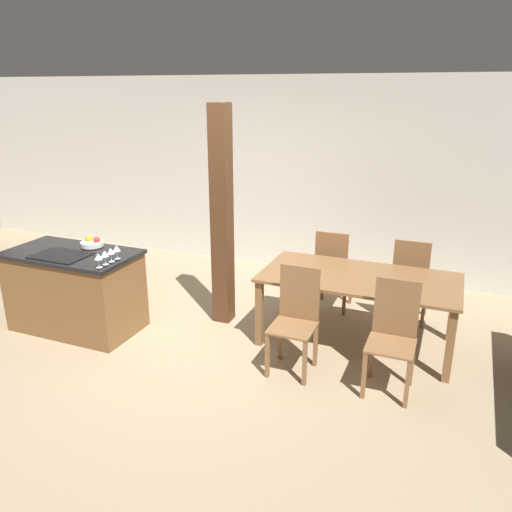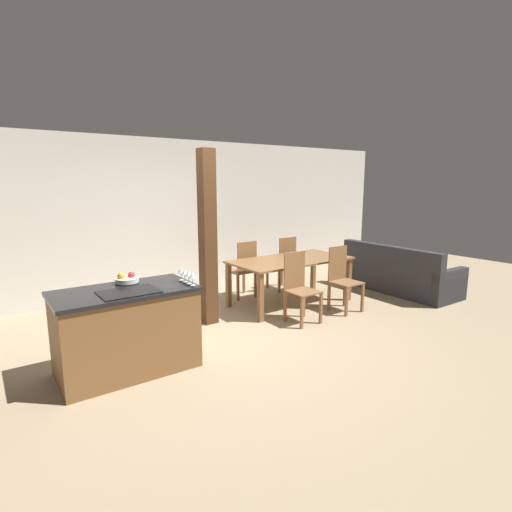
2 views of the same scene
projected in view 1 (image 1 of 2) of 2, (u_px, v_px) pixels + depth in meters
name	position (u px, v px, depth m)	size (l,w,h in m)	color
ground_plane	(196.00, 340.00, 5.26)	(16.00, 16.00, 0.00)	#9E896B
wall_back	(280.00, 175.00, 7.10)	(11.20, 0.08, 2.70)	silver
kitchen_island	(75.00, 290.00, 5.41)	(1.40, 0.76, 0.89)	brown
fruit_bowl	(92.00, 243.00, 5.42)	(0.25, 0.25, 0.11)	silver
wine_glass_near	(98.00, 257.00, 4.74)	(0.08, 0.08, 0.14)	silver
wine_glass_middle	(105.00, 254.00, 4.82)	(0.08, 0.08, 0.14)	silver
wine_glass_far	(111.00, 251.00, 4.91)	(0.08, 0.08, 0.14)	silver
wine_glass_end	(116.00, 249.00, 4.99)	(0.08, 0.08, 0.14)	silver
dining_table	(359.00, 284.00, 5.01)	(1.95, 0.98, 0.74)	brown
dining_chair_near_left	(295.00, 318.00, 4.59)	(0.40, 0.40, 0.98)	brown
dining_chair_near_right	(393.00, 335.00, 4.28)	(0.40, 0.40, 0.98)	brown
dining_chair_far_left	(333.00, 269.00, 5.84)	(0.40, 0.40, 0.98)	brown
dining_chair_far_right	(410.00, 280.00, 5.53)	(0.40, 0.40, 0.98)	brown
timber_post	(222.00, 218.00, 5.36)	(0.19, 0.19, 2.39)	#4C2D19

